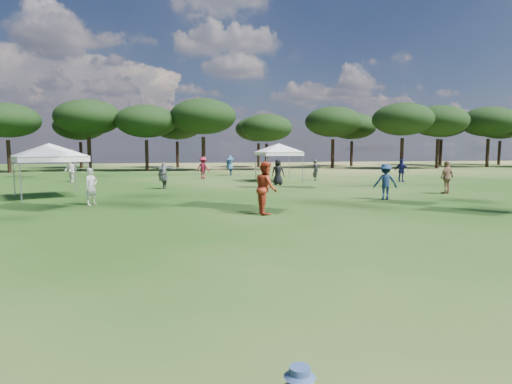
% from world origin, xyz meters
% --- Properties ---
extents(tree_line, '(108.78, 17.63, 7.77)m').
position_xyz_m(tree_line, '(2.39, 47.41, 5.42)').
color(tree_line, black).
rests_on(tree_line, ground).
extents(tent_left, '(5.61, 5.61, 2.87)m').
position_xyz_m(tent_left, '(-6.22, 20.60, 2.44)').
color(tent_left, gray).
rests_on(tent_left, ground).
extents(tent_right, '(5.60, 5.60, 2.98)m').
position_xyz_m(tent_right, '(7.04, 28.02, 2.56)').
color(tent_right, gray).
rests_on(tent_right, ground).
extents(festival_crowd, '(29.60, 23.96, 1.88)m').
position_xyz_m(festival_crowd, '(0.33, 24.50, 0.85)').
color(festival_crowd, black).
rests_on(festival_crowd, ground).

